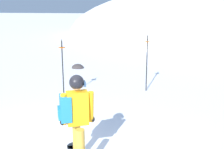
% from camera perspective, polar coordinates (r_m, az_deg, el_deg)
% --- Properties ---
extents(snowboarder_main, '(1.09, 1.62, 1.71)m').
position_cam_1_polar(snowboarder_main, '(4.76, -7.58, -9.45)').
color(snowboarder_main, black).
rests_on(snowboarder_main, ground).
extents(piste_marker_near, '(0.20, 0.20, 1.90)m').
position_cam_1_polar(piste_marker_near, '(8.40, -10.35, 1.85)').
color(piste_marker_near, black).
rests_on(piste_marker_near, ground).
extents(piste_marker_far, '(0.20, 0.20, 1.96)m').
position_cam_1_polar(piste_marker_far, '(9.26, 7.37, 3.27)').
color(piste_marker_far, black).
rests_on(piste_marker_far, ground).
extents(rock_dark, '(0.59, 0.50, 0.41)m').
position_cam_1_polar(rock_dark, '(13.09, -7.22, 1.34)').
color(rock_dark, '#383333').
rests_on(rock_dark, ground).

